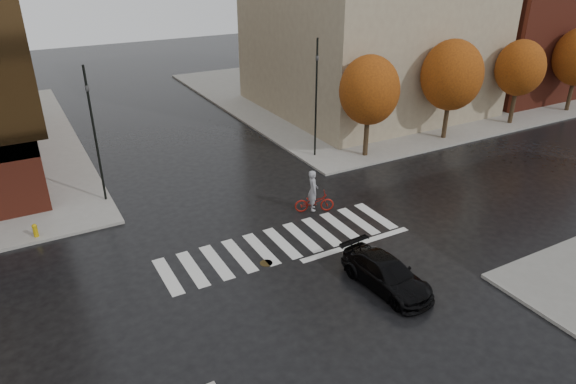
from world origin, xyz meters
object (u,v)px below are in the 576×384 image
object	(u,v)px
cyclist	(314,198)
traffic_light_ne	(316,91)
sedan	(386,274)
fire_hydrant	(35,230)
traffic_light_nw	(93,127)

from	to	relation	value
cyclist	traffic_light_ne	size ratio (longest dim) A/B	0.31
sedan	cyclist	size ratio (longest dim) A/B	1.85
sedan	fire_hydrant	world-z (taller)	sedan
traffic_light_nw	traffic_light_ne	xyz separation A→B (m)	(13.39, -0.00, 0.16)
traffic_light_nw	traffic_light_ne	size ratio (longest dim) A/B	0.97
traffic_light_nw	traffic_light_ne	distance (m)	13.40
traffic_light_nw	fire_hydrant	size ratio (longest dim) A/B	10.83
sedan	traffic_light_nw	world-z (taller)	traffic_light_nw
fire_hydrant	sedan	bearing A→B (deg)	-42.49
cyclist	traffic_light_ne	world-z (taller)	traffic_light_ne
sedan	traffic_light_ne	distance (m)	14.95
traffic_light_ne	fire_hydrant	size ratio (longest dim) A/B	11.19
traffic_light_nw	fire_hydrant	distance (m)	5.84
sedan	cyclist	xyz separation A→B (m)	(0.91, 7.05, 0.17)
cyclist	traffic_light_nw	distance (m)	11.85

